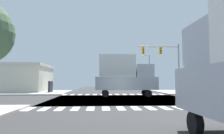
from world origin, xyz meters
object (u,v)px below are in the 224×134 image
object	(u,v)px
traffic_signal_mast	(163,57)
street_lamp	(148,69)
bank_building	(4,78)
box_truck_leading_2	(124,75)

from	to	relation	value
traffic_signal_mast	street_lamp	world-z (taller)	street_lamp
traffic_signal_mast	bank_building	bearing A→B (deg)	161.52
street_lamp	traffic_signal_mast	bearing A→B (deg)	-94.14
street_lamp	box_truck_leading_2	world-z (taller)	street_lamp
box_truck_leading_2	traffic_signal_mast	bearing A→B (deg)	121.49
street_lamp	bank_building	bearing A→B (deg)	-168.62
bank_building	box_truck_leading_2	bearing A→B (deg)	-32.09
street_lamp	bank_building	xyz separation A→B (m)	(-25.86, -5.21, -2.00)
street_lamp	box_truck_leading_2	size ratio (longest dim) A/B	0.98
bank_building	box_truck_leading_2	world-z (taller)	box_truck_leading_2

